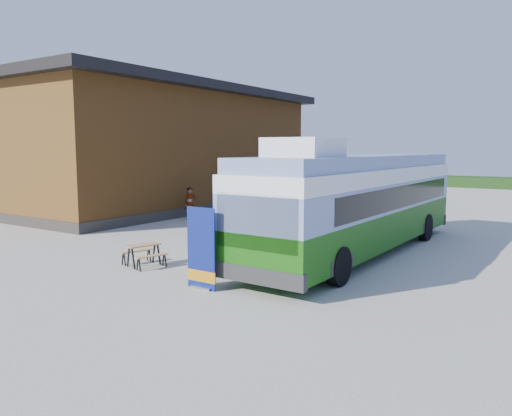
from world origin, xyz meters
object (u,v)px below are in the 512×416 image
Objects in this scene: picnic_table at (144,250)px; slurry_tanker at (314,181)px; person_a at (190,203)px; bus at (359,200)px; person_b at (300,201)px; banner at (201,256)px.

slurry_tanker is (-5.79, 23.14, 0.74)m from picnic_table.
picnic_table is at bearing -104.70° from person_a.
slurry_tanker reaches higher than person_a.
bus reaches higher than slurry_tanker.
person_a is at bearing -13.36° from person_b.
bus is 7.82× the size of person_a.
banner is (-1.72, -6.62, -1.02)m from bus.
picnic_table is 12.40m from person_b.
person_b is at bearing 108.99° from banner.
bus is 6.92m from banner.
person_b reaches higher than person_a.
person_a reaches higher than picnic_table.
slurry_tanker is at bearing 119.35° from picnic_table.
person_b is at bearing 132.97° from bus.
bus reaches higher than picnic_table.
picnic_table is at bearing -130.27° from bus.
bus is 11.28m from person_a.
picnic_table is at bearing -94.89° from slurry_tanker.
person_b reaches higher than picnic_table.
banner is at bearing -2.20° from picnic_table.
slurry_tanker is (-4.68, 10.80, 0.35)m from person_b.
bus is 7.22× the size of person_b.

